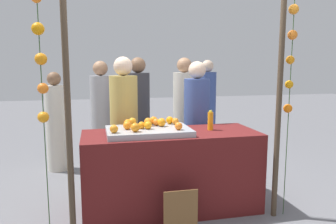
{
  "coord_description": "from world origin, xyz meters",
  "views": [
    {
      "loc": [
        -0.79,
        -3.32,
        1.58
      ],
      "look_at": [
        0.0,
        0.15,
        1.06
      ],
      "focal_mm": 34.62,
      "sensor_mm": 36.0,
      "label": 1
    }
  ],
  "objects_px": {
    "orange_0": "(170,120)",
    "juice_bottle": "(210,121)",
    "chalkboard_sign": "(181,213)",
    "vendor_right": "(196,129)",
    "stall_counter": "(171,171)",
    "vendor_left": "(124,131)",
    "orange_1": "(154,120)"
  },
  "relations": [
    {
      "from": "orange_0",
      "to": "chalkboard_sign",
      "type": "relative_size",
      "value": 0.19
    },
    {
      "from": "stall_counter",
      "to": "orange_0",
      "type": "height_order",
      "value": "orange_0"
    },
    {
      "from": "chalkboard_sign",
      "to": "vendor_left",
      "type": "bearing_deg",
      "value": 109.11
    },
    {
      "from": "orange_0",
      "to": "juice_bottle",
      "type": "relative_size",
      "value": 0.38
    },
    {
      "from": "chalkboard_sign",
      "to": "stall_counter",
      "type": "bearing_deg",
      "value": 85.36
    },
    {
      "from": "juice_bottle",
      "to": "vendor_right",
      "type": "distance_m",
      "value": 0.6
    },
    {
      "from": "orange_1",
      "to": "vendor_right",
      "type": "xyz_separation_m",
      "value": [
        0.63,
        0.4,
        -0.21
      ]
    },
    {
      "from": "orange_0",
      "to": "juice_bottle",
      "type": "xyz_separation_m",
      "value": [
        0.43,
        -0.15,
        0.0
      ]
    },
    {
      "from": "stall_counter",
      "to": "juice_bottle",
      "type": "xyz_separation_m",
      "value": [
        0.46,
        0.03,
        0.53
      ]
    },
    {
      "from": "orange_0",
      "to": "vendor_left",
      "type": "xyz_separation_m",
      "value": [
        -0.48,
        0.41,
        -0.18
      ]
    },
    {
      "from": "vendor_right",
      "to": "orange_0",
      "type": "bearing_deg",
      "value": -137.21
    },
    {
      "from": "orange_0",
      "to": "chalkboard_sign",
      "type": "distance_m",
      "value": 1.07
    },
    {
      "from": "stall_counter",
      "to": "vendor_right",
      "type": "distance_m",
      "value": 0.83
    },
    {
      "from": "orange_0",
      "to": "orange_1",
      "type": "xyz_separation_m",
      "value": [
        -0.18,
        0.02,
        0.0
      ]
    },
    {
      "from": "stall_counter",
      "to": "vendor_right",
      "type": "height_order",
      "value": "vendor_right"
    },
    {
      "from": "chalkboard_sign",
      "to": "vendor_left",
      "type": "relative_size",
      "value": 0.27
    },
    {
      "from": "vendor_left",
      "to": "juice_bottle",
      "type": "bearing_deg",
      "value": -31.5
    },
    {
      "from": "chalkboard_sign",
      "to": "orange_0",
      "type": "bearing_deg",
      "value": 84.43
    },
    {
      "from": "juice_bottle",
      "to": "orange_1",
      "type": "bearing_deg",
      "value": 164.89
    },
    {
      "from": "stall_counter",
      "to": "chalkboard_sign",
      "type": "distance_m",
      "value": 0.62
    },
    {
      "from": "orange_1",
      "to": "juice_bottle",
      "type": "height_order",
      "value": "juice_bottle"
    },
    {
      "from": "chalkboard_sign",
      "to": "vendor_left",
      "type": "distance_m",
      "value": 1.35
    },
    {
      "from": "juice_bottle",
      "to": "chalkboard_sign",
      "type": "bearing_deg",
      "value": -129.66
    },
    {
      "from": "orange_0",
      "to": "juice_bottle",
      "type": "distance_m",
      "value": 0.45
    },
    {
      "from": "orange_0",
      "to": "vendor_right",
      "type": "xyz_separation_m",
      "value": [
        0.45,
        0.42,
        -0.21
      ]
    },
    {
      "from": "orange_0",
      "to": "orange_1",
      "type": "relative_size",
      "value": 0.95
    },
    {
      "from": "orange_1",
      "to": "juice_bottle",
      "type": "bearing_deg",
      "value": -15.11
    },
    {
      "from": "vendor_left",
      "to": "vendor_right",
      "type": "distance_m",
      "value": 0.93
    },
    {
      "from": "juice_bottle",
      "to": "chalkboard_sign",
      "type": "height_order",
      "value": "juice_bottle"
    },
    {
      "from": "orange_0",
      "to": "orange_1",
      "type": "distance_m",
      "value": 0.18
    },
    {
      "from": "orange_0",
      "to": "chalkboard_sign",
      "type": "height_order",
      "value": "orange_0"
    },
    {
      "from": "orange_1",
      "to": "vendor_right",
      "type": "bearing_deg",
      "value": 32.38
    }
  ]
}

